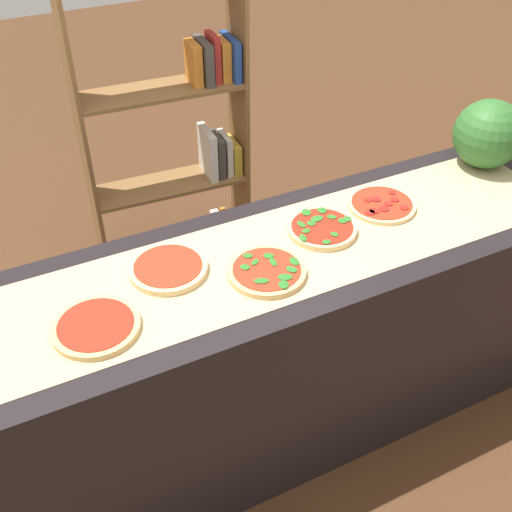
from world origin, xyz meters
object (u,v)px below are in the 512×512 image
object	(u,v)px
pizza_plain_0	(96,327)
pizza_plain_1	(168,268)
pizza_spinach_3	(322,228)
watermelon	(488,134)
bookshelf	(184,140)
pizza_spinach_2	(267,271)
pizza_pepperoni_4	(382,205)

from	to	relation	value
pizza_plain_0	pizza_plain_1	xyz separation A→B (m)	(0.28, 0.16, 0.00)
pizza_plain_0	pizza_spinach_3	xyz separation A→B (m)	(0.85, 0.12, 0.00)
pizza_plain_1	pizza_spinach_3	xyz separation A→B (m)	(0.56, -0.03, 0.00)
pizza_spinach_3	watermelon	size ratio (longest dim) A/B	0.89
pizza_plain_0	bookshelf	world-z (taller)	bookshelf
pizza_spinach_2	watermelon	world-z (taller)	watermelon
pizza_plain_1	watermelon	world-z (taller)	watermelon
watermelon	bookshelf	world-z (taller)	bookshelf
pizza_spinach_3	pizza_pepperoni_4	distance (m)	0.28
watermelon	pizza_plain_0	bearing A→B (deg)	-171.88
pizza_plain_1	bookshelf	distance (m)	1.22
pizza_spinach_2	pizza_spinach_3	xyz separation A→B (m)	(0.28, 0.12, 0.00)
pizza_pepperoni_4	bookshelf	size ratio (longest dim) A/B	0.17
pizza_pepperoni_4	pizza_spinach_3	bearing A→B (deg)	-172.84
pizza_pepperoni_4	watermelon	xyz separation A→B (m)	(0.55, 0.08, 0.13)
pizza_pepperoni_4	watermelon	bearing A→B (deg)	8.20
pizza_pepperoni_4	watermelon	size ratio (longest dim) A/B	0.92
pizza_plain_1	watermelon	bearing A→B (deg)	3.35
pizza_plain_0	bookshelf	size ratio (longest dim) A/B	0.17
pizza_plain_1	pizza_spinach_3	size ratio (longest dim) A/B	1.05
pizza_pepperoni_4	bookshelf	bearing A→B (deg)	108.59
pizza_spinach_2	bookshelf	size ratio (longest dim) A/B	0.17
pizza_spinach_2	watermelon	size ratio (longest dim) A/B	0.93
pizza_spinach_2	pizza_spinach_3	distance (m)	0.31
pizza_plain_0	pizza_spinach_2	distance (m)	0.56
pizza_plain_0	bookshelf	distance (m)	1.49
pizza_plain_1	watermelon	size ratio (longest dim) A/B	0.93
pizza_plain_1	pizza_plain_0	bearing A→B (deg)	-150.73
bookshelf	watermelon	bearing A→B (deg)	-47.97
pizza_spinach_3	bookshelf	bearing A→B (deg)	94.56
watermelon	bookshelf	distance (m)	1.42
pizza_spinach_2	pizza_spinach_3	world-z (taller)	pizza_spinach_3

